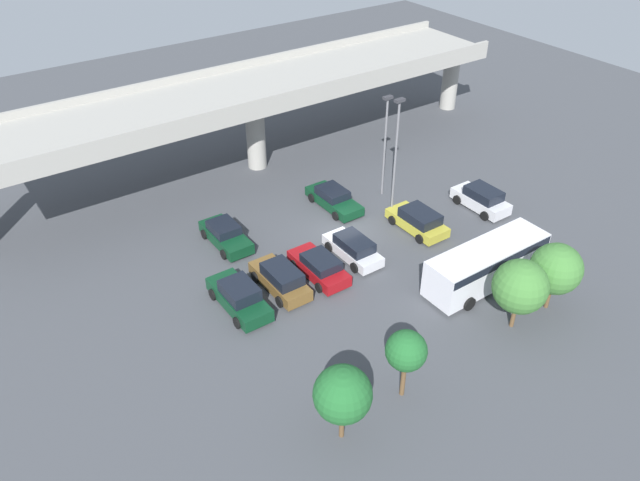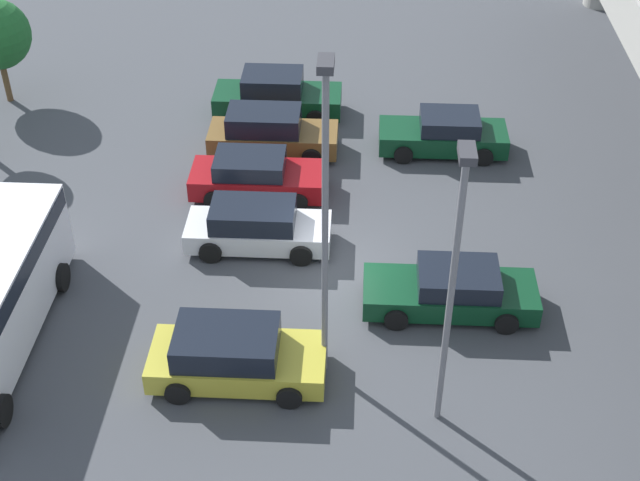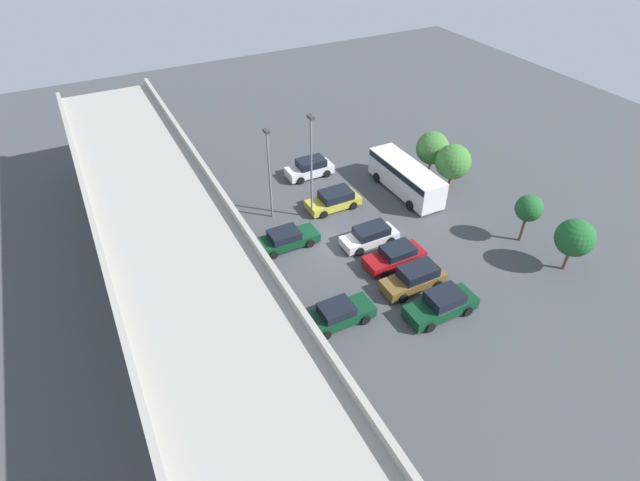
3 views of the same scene
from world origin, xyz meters
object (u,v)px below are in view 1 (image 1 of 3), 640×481
at_px(lamp_post_mid_lot, 396,152).
at_px(tree_front_right, 520,287).
at_px(parked_car_1, 225,235).
at_px(lamp_post_near_aisle, 385,139).
at_px(shuttle_bus, 487,262).
at_px(tree_front_far_right, 556,269).
at_px(tree_front_centre, 406,351).
at_px(parked_car_7, 281,279).
at_px(parked_car_5, 418,220).
at_px(parked_car_3, 353,248).
at_px(tree_front_left, 343,394).
at_px(parked_car_4, 334,199).
at_px(parked_car_2, 319,266).
at_px(parked_car_6, 481,199).
at_px(parked_car_0, 239,297).

height_order(lamp_post_mid_lot, tree_front_right, lamp_post_mid_lot).
distance_m(parked_car_1, lamp_post_near_aisle, 13.29).
height_order(shuttle_bus, tree_front_far_right, tree_front_far_right).
bearing_deg(tree_front_right, lamp_post_mid_lot, 81.61).
bearing_deg(tree_front_centre, parked_car_7, 93.08).
relative_size(parked_car_5, tree_front_right, 1.04).
xyz_separation_m(parked_car_1, parked_car_3, (5.98, -6.06, 0.03)).
distance_m(parked_car_7, tree_front_centre, 10.61).
xyz_separation_m(tree_front_left, tree_front_centre, (3.93, 0.30, 0.15)).
bearing_deg(parked_car_1, parked_car_4, 88.08).
distance_m(parked_car_2, parked_car_6, 14.10).
bearing_deg(tree_front_left, lamp_post_mid_lot, 42.96).
bearing_deg(parked_car_1, tree_front_far_right, 36.73).
distance_m(parked_car_1, tree_front_centre, 16.74).
distance_m(parked_car_3, lamp_post_mid_lot, 7.18).
height_order(parked_car_0, parked_car_7, parked_car_0).
distance_m(shuttle_bus, tree_front_left, 14.51).
relative_size(parked_car_1, tree_front_far_right, 1.07).
xyz_separation_m(parked_car_1, lamp_post_near_aisle, (12.69, -0.87, 3.85)).
relative_size(parked_car_5, tree_front_left, 1.09).
bearing_deg(parked_car_6, parked_car_1, 69.11).
relative_size(parked_car_0, parked_car_4, 0.99).
relative_size(parked_car_2, parked_car_3, 1.01).
xyz_separation_m(shuttle_bus, tree_front_far_right, (1.31, -3.66, 1.21)).
bearing_deg(tree_front_left, lamp_post_near_aisle, 45.68).
distance_m(parked_car_4, tree_front_right, 16.20).
xyz_separation_m(parked_car_7, lamp_post_mid_lot, (10.72, 2.45, 4.31)).
xyz_separation_m(lamp_post_mid_lot, tree_front_left, (-14.10, -13.13, -2.32)).
relative_size(parked_car_7, tree_front_right, 1.05).
height_order(parked_car_1, lamp_post_mid_lot, lamp_post_mid_lot).
xyz_separation_m(parked_car_6, tree_front_centre, (-16.20, -10.00, 2.14)).
xyz_separation_m(parked_car_5, shuttle_bus, (-0.67, -6.69, 0.83)).
bearing_deg(tree_front_centre, parked_car_6, 31.68).
xyz_separation_m(shuttle_bus, tree_front_centre, (-9.92, -3.84, 1.37)).
bearing_deg(lamp_post_mid_lot, parked_car_2, -161.73).
xyz_separation_m(parked_car_6, shuttle_bus, (-6.28, -6.16, 0.77)).
distance_m(tree_front_left, tree_front_centre, 3.95).
distance_m(parked_car_1, parked_car_7, 6.20).
distance_m(parked_car_7, shuttle_bus, 12.37).
distance_m(parked_car_5, tree_front_left, 18.23).
distance_m(tree_front_left, tree_front_right, 12.25).
relative_size(lamp_post_near_aisle, tree_front_right, 1.78).
distance_m(shuttle_bus, lamp_post_near_aisle, 12.35).
distance_m(parked_car_3, shuttle_bus, 8.33).
relative_size(parked_car_3, parked_car_4, 0.91).
distance_m(parked_car_1, tree_front_right, 18.91).
distance_m(parked_car_1, tree_front_far_right, 20.55).
height_order(parked_car_7, tree_front_left, tree_front_left).
relative_size(shuttle_bus, tree_front_right, 1.91).
relative_size(parked_car_1, parked_car_4, 0.93).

